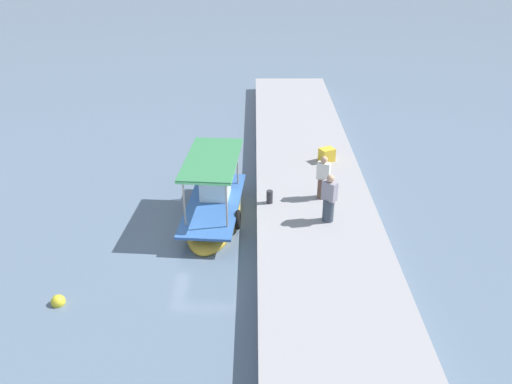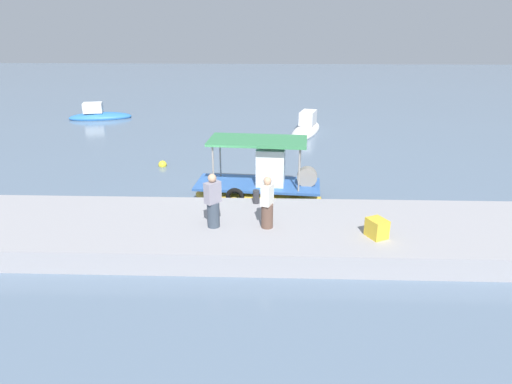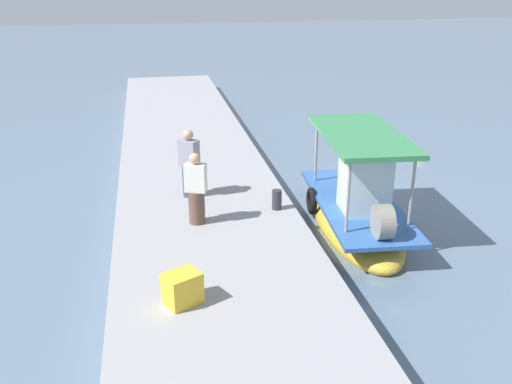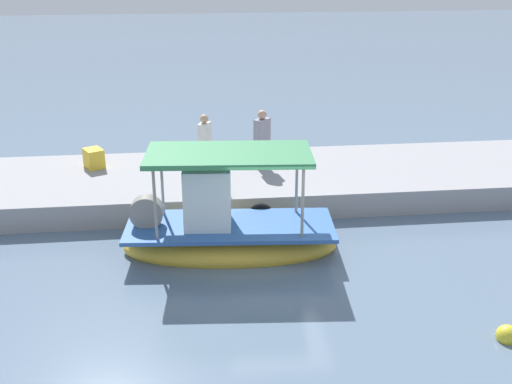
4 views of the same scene
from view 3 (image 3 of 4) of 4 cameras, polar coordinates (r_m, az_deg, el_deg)
name	(u,v)px [view 3 (image 3 of 4)]	position (r m, az deg, el deg)	size (l,w,h in m)	color
ground_plane	(351,209)	(15.83, 9.70, -1.76)	(120.00, 120.00, 0.00)	slate
dock_quay	(203,209)	(14.80, -5.42, -1.76)	(36.00, 4.40, 0.71)	#9B999D
main_fishing_boat	(357,211)	(14.46, 10.27, -1.92)	(5.36, 2.35, 2.90)	gold
fisherman_near_bollard	(196,192)	(12.90, -6.14, 0.02)	(0.49, 0.55, 1.70)	brown
fisherman_by_crate	(189,166)	(14.50, -6.81, 2.61)	(0.56, 0.56, 1.79)	#394452
mooring_bollard	(277,200)	(13.78, 2.14, -0.79)	(0.24, 0.24, 0.49)	#2D2D33
cargo_crate	(182,288)	(10.08, -7.54, -9.73)	(0.61, 0.49, 0.59)	gold
marker_buoy	(421,156)	(20.64, 16.53, 3.50)	(0.42, 0.42, 0.42)	yellow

